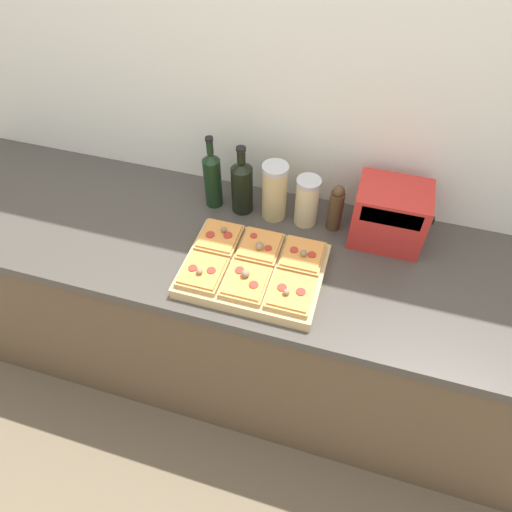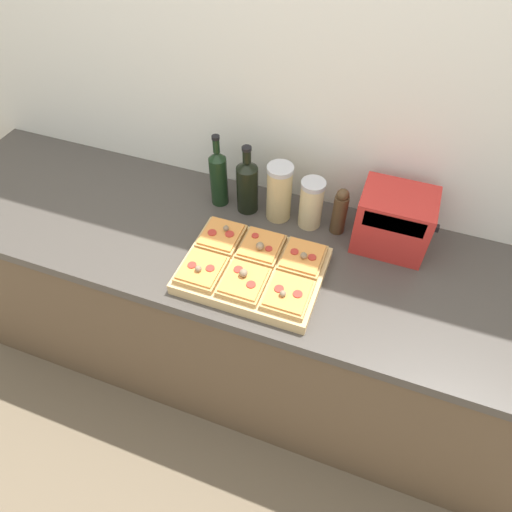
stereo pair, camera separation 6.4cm
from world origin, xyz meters
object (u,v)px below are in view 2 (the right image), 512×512
object	(u,v)px
toaster_oven	(394,221)
grain_jar_short	(311,204)
olive_oil_bottle	(219,177)
cutting_board	(253,271)
wine_bottle	(247,185)
pepper_mill	(340,211)
grain_jar_tall	(279,192)

from	to	relation	value
toaster_oven	grain_jar_short	bearing A→B (deg)	179.83
olive_oil_bottle	toaster_oven	bearing A→B (deg)	-0.08
cutting_board	wine_bottle	distance (m)	0.35
olive_oil_bottle	pepper_mill	xyz separation A→B (m)	(0.46, 0.00, -0.03)
cutting_board	grain_jar_short	size ratio (longest dim) A/B	2.36
grain_jar_tall	toaster_oven	distance (m)	0.41
grain_jar_short	wine_bottle	bearing A→B (deg)	180.00
pepper_mill	toaster_oven	world-z (taller)	toaster_oven
olive_oil_bottle	grain_jar_tall	xyz separation A→B (m)	(0.24, 0.00, -0.01)
wine_bottle	toaster_oven	world-z (taller)	wine_bottle
olive_oil_bottle	wine_bottle	distance (m)	0.11
pepper_mill	toaster_oven	bearing A→B (deg)	-0.26
grain_jar_short	cutting_board	bearing A→B (deg)	-109.67
wine_bottle	grain_jar_tall	bearing A→B (deg)	0.00
grain_jar_tall	grain_jar_short	xyz separation A→B (m)	(0.12, 0.00, -0.02)
wine_bottle	grain_jar_tall	size ratio (longest dim) A/B	1.22
grain_jar_short	toaster_oven	bearing A→B (deg)	-0.17
wine_bottle	grain_jar_tall	world-z (taller)	wine_bottle
grain_jar_tall	toaster_oven	world-z (taller)	grain_jar_tall
cutting_board	olive_oil_bottle	size ratio (longest dim) A/B	1.55
grain_jar_short	pepper_mill	xyz separation A→B (m)	(0.10, 0.00, -0.00)
grain_jar_short	toaster_oven	world-z (taller)	toaster_oven
pepper_mill	toaster_oven	xyz separation A→B (m)	(0.18, -0.00, 0.02)
wine_bottle	toaster_oven	xyz separation A→B (m)	(0.53, -0.00, -0.00)
cutting_board	grain_jar_short	bearing A→B (deg)	70.33
wine_bottle	grain_jar_tall	xyz separation A→B (m)	(0.12, 0.00, 0.00)
wine_bottle	pepper_mill	world-z (taller)	wine_bottle
grain_jar_short	grain_jar_tall	bearing A→B (deg)	180.00
cutting_board	wine_bottle	xyz separation A→B (m)	(-0.13, 0.30, 0.09)
olive_oil_bottle	wine_bottle	bearing A→B (deg)	0.00
olive_oil_bottle	toaster_oven	size ratio (longest dim) A/B	1.10
olive_oil_bottle	toaster_oven	xyz separation A→B (m)	(0.65, -0.00, -0.01)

